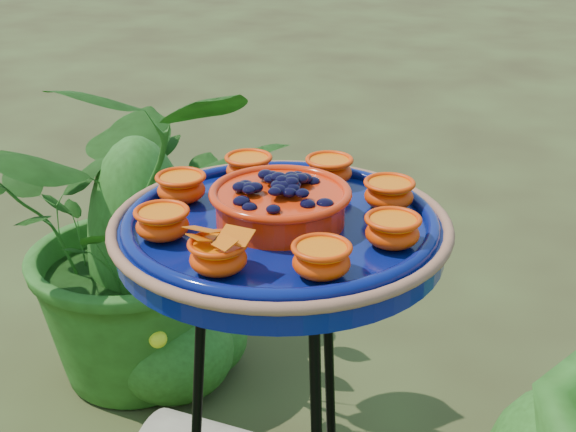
% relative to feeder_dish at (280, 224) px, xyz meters
% --- Properties ---
extents(feeder_dish, '(0.52, 0.52, 0.10)m').
position_rel_feeder_dish_xyz_m(feeder_dish, '(0.00, 0.00, 0.00)').
color(feeder_dish, '#071259').
rests_on(feeder_dish, tripod_stand).
extents(shrub_back_left, '(0.98, 0.91, 0.90)m').
position_rel_feeder_dish_xyz_m(shrub_back_left, '(-0.71, 0.72, -0.44)').
color(shrub_back_left, '#204712').
rests_on(shrub_back_left, ground).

